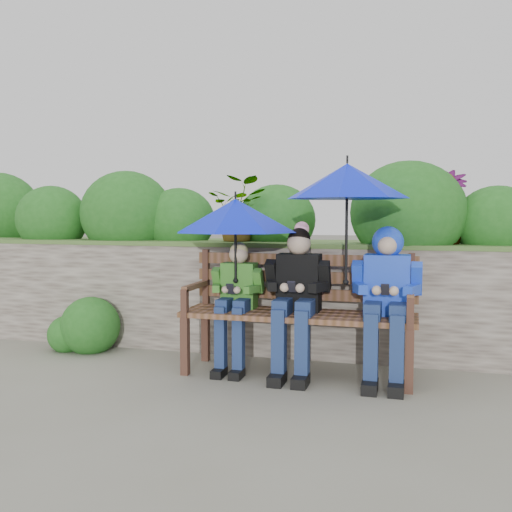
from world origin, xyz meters
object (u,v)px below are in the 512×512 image
(park_bench, at_px, (300,305))
(umbrella_right, at_px, (347,181))
(boy_middle, at_px, (297,293))
(umbrella_left, at_px, (235,216))
(boy_right, at_px, (386,289))
(boy_left, at_px, (236,297))

(park_bench, bearing_deg, umbrella_right, -14.88)
(boy_middle, xyz_separation_m, umbrella_left, (-0.51, 0.01, 0.61))
(boy_right, bearing_deg, park_bench, 173.42)
(boy_middle, height_order, umbrella_right, umbrella_right)
(park_bench, xyz_separation_m, umbrella_left, (-0.52, -0.08, 0.72))
(boy_middle, bearing_deg, park_bench, 85.50)
(boy_right, distance_m, umbrella_left, 1.33)
(park_bench, distance_m, boy_right, 0.71)
(park_bench, relative_size, boy_right, 1.56)
(boy_middle, height_order, boy_right, boy_right)
(park_bench, distance_m, boy_middle, 0.14)
(boy_middle, height_order, umbrella_left, umbrella_left)
(boy_left, relative_size, boy_right, 0.88)
(boy_right, bearing_deg, boy_middle, -179.04)
(park_bench, relative_size, umbrella_right, 1.88)
(park_bench, xyz_separation_m, umbrella_right, (0.38, -0.10, 0.98))
(boy_left, bearing_deg, park_bench, 8.64)
(boy_middle, distance_m, umbrella_left, 0.80)
(umbrella_left, bearing_deg, boy_left, -8.70)
(park_bench, xyz_separation_m, boy_middle, (-0.01, -0.09, 0.11))
(boy_right, relative_size, umbrella_left, 1.18)
(boy_left, height_order, umbrella_right, umbrella_right)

